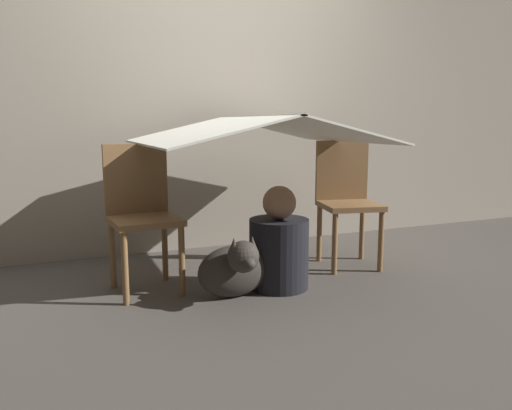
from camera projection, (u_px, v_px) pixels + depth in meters
The scene contains 7 objects.
ground_plane at pixel (264, 283), 3.08m from camera, with size 8.80×8.80×0.00m, color #47423D.
wall_back at pixel (210, 88), 3.84m from camera, with size 7.00×0.05×2.50m.
chair_left at pixel (142, 210), 2.92m from camera, with size 0.41×0.41×0.86m.
chair_right at pixel (346, 197), 3.45m from camera, with size 0.45×0.45×0.86m.
sheet_canopy at pixel (256, 129), 3.05m from camera, with size 1.39×1.25×0.17m.
person_front at pixel (279, 247), 2.97m from camera, with size 0.36×0.36×0.62m.
dog at pixel (235, 268), 2.79m from camera, with size 0.42×0.37×0.38m.
Camera 1 is at (-1.18, -2.72, 0.98)m, focal length 35.00 mm.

